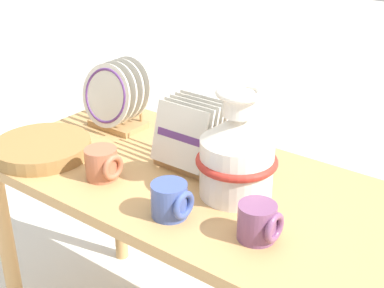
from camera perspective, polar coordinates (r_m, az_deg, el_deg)
display_table at (r=1.64m, az=0.00°, el=-6.66°), size 1.31×0.65×0.74m
ceramic_vase at (r=1.45m, az=4.74°, el=-1.00°), size 0.23×0.23×0.31m
dish_rack_round_plates at (r=1.90m, az=-8.19°, el=4.67°), size 0.22×0.17×0.24m
dish_rack_square_plates at (r=1.62m, az=-0.24°, el=0.40°), size 0.19×0.16×0.21m
wicker_charger_stack at (r=1.78m, az=-15.70°, el=-0.42°), size 0.31×0.31×0.04m
mug_terracotta_glaze at (r=1.59m, az=-9.52°, el=-2.10°), size 0.10×0.10×0.09m
mug_plum_glaze at (r=1.31m, az=7.13°, el=-8.28°), size 0.10×0.10×0.09m
mug_cobalt_glaze at (r=1.39m, az=-2.27°, el=-6.03°), size 0.10×0.10×0.09m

